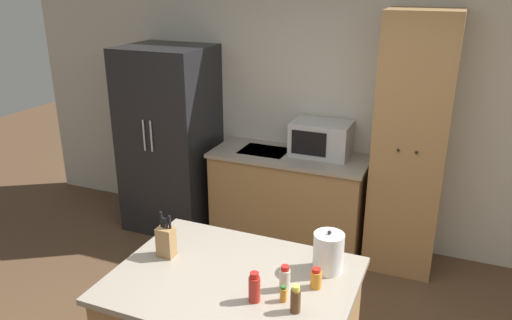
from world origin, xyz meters
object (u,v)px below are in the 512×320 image
(spice_bottle_tall_dark, at_px, (296,300))
(spice_bottle_short_red, at_px, (283,294))
(spice_bottle_amber_oil, at_px, (316,279))
(spice_bottle_pale_salt, at_px, (254,288))
(kettle, at_px, (328,252))
(spice_bottle_green_herb, at_px, (285,279))
(knife_block, at_px, (166,241))
(pantry_cabinet, at_px, (411,146))
(refrigerator, at_px, (170,139))
(microwave, at_px, (321,138))
(fire_extinguisher, at_px, (126,194))

(spice_bottle_tall_dark, relative_size, spice_bottle_short_red, 1.67)
(spice_bottle_amber_oil, xyz_separation_m, spice_bottle_pale_salt, (-0.26, -0.23, 0.02))
(kettle, bearing_deg, spice_bottle_green_herb, -121.16)
(spice_bottle_tall_dark, distance_m, spice_bottle_amber_oil, 0.24)
(spice_bottle_tall_dark, relative_size, kettle, 0.59)
(knife_block, distance_m, kettle, 0.95)
(pantry_cabinet, height_order, spice_bottle_green_herb, pantry_cabinet)
(refrigerator, relative_size, microwave, 3.48)
(spice_bottle_tall_dark, relative_size, spice_bottle_green_herb, 1.03)
(spice_bottle_amber_oil, xyz_separation_m, kettle, (0.02, 0.19, 0.06))
(knife_block, height_order, spice_bottle_pale_salt, knife_block)
(pantry_cabinet, relative_size, spice_bottle_green_herb, 15.44)
(spice_bottle_short_red, xyz_separation_m, spice_bottle_green_herb, (-0.03, 0.10, 0.03))
(refrigerator, distance_m, pantry_cabinet, 2.33)
(microwave, distance_m, spice_bottle_amber_oil, 2.11)
(spice_bottle_green_herb, height_order, kettle, kettle)
(spice_bottle_green_herb, bearing_deg, spice_bottle_amber_oil, 29.20)
(pantry_cabinet, xyz_separation_m, kettle, (-0.24, -1.79, -0.10))
(refrigerator, bearing_deg, spice_bottle_short_red, -46.63)
(refrigerator, bearing_deg, spice_bottle_green_herb, -45.65)
(microwave, bearing_deg, refrigerator, -173.76)
(spice_bottle_tall_dark, xyz_separation_m, kettle, (0.05, 0.42, 0.05))
(microwave, bearing_deg, spice_bottle_pale_salt, -82.90)
(microwave, xyz_separation_m, knife_block, (-0.37, -2.07, -0.07))
(pantry_cabinet, bearing_deg, spice_bottle_tall_dark, -97.53)
(refrigerator, xyz_separation_m, spice_bottle_pale_salt, (1.80, -2.11, 0.06))
(refrigerator, height_order, spice_bottle_amber_oil, refrigerator)
(spice_bottle_green_herb, xyz_separation_m, kettle, (0.16, 0.27, 0.05))
(refrigerator, distance_m, spice_bottle_short_red, 2.82)
(pantry_cabinet, relative_size, spice_bottle_tall_dark, 14.99)
(spice_bottle_amber_oil, height_order, kettle, kettle)
(spice_bottle_amber_oil, relative_size, fire_extinguisher, 0.24)
(spice_bottle_short_red, relative_size, spice_bottle_pale_salt, 0.53)
(spice_bottle_short_red, height_order, spice_bottle_pale_salt, spice_bottle_pale_salt)
(spice_bottle_amber_oil, bearing_deg, microwave, 104.88)
(spice_bottle_amber_oil, bearing_deg, refrigerator, 137.70)
(spice_bottle_tall_dark, xyz_separation_m, spice_bottle_pale_salt, (-0.22, 0.00, 0.01))
(spice_bottle_green_herb, relative_size, kettle, 0.57)
(spice_bottle_pale_salt, xyz_separation_m, kettle, (0.27, 0.42, 0.04))
(spice_bottle_green_herb, xyz_separation_m, spice_bottle_pale_salt, (-0.11, -0.15, 0.01))
(refrigerator, distance_m, spice_bottle_tall_dark, 2.92)
(spice_bottle_pale_salt, bearing_deg, spice_bottle_green_herb, 53.77)
(spice_bottle_short_red, xyz_separation_m, fire_extinguisher, (-2.56, 2.06, -0.74))
(spice_bottle_tall_dark, distance_m, spice_bottle_short_red, 0.11)
(microwave, bearing_deg, spice_bottle_amber_oil, -75.12)
(pantry_cabinet, relative_size, spice_bottle_pale_salt, 13.34)
(pantry_cabinet, xyz_separation_m, knife_block, (-1.17, -2.00, -0.11))
(spice_bottle_tall_dark, bearing_deg, knife_block, 166.60)
(spice_bottle_green_herb, distance_m, spice_bottle_pale_salt, 0.19)
(pantry_cabinet, height_order, fire_extinguisher, pantry_cabinet)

